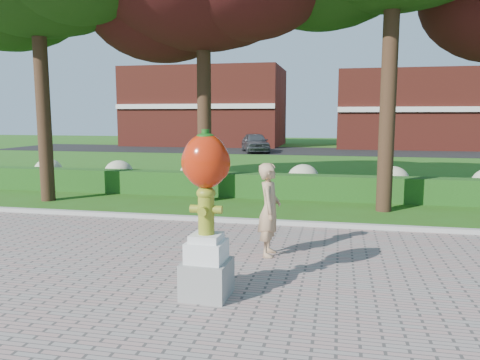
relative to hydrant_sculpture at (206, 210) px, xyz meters
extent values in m
plane|color=#2A5816|center=(-0.31, 1.85, -1.36)|extent=(100.00, 100.00, 0.00)
cube|color=#ADADA5|center=(-0.31, 4.85, -1.29)|extent=(40.00, 0.18, 0.15)
cube|color=#1A3F12|center=(-0.31, 8.85, -0.96)|extent=(24.00, 0.70, 0.80)
ellipsoid|color=#ABAD84|center=(-9.31, 9.85, -0.81)|extent=(1.10, 1.10, 0.99)
ellipsoid|color=#ABAD84|center=(-6.31, 9.85, -0.81)|extent=(1.10, 1.10, 0.99)
ellipsoid|color=#ABAD84|center=(-3.31, 9.85, -0.81)|extent=(1.10, 1.10, 0.99)
ellipsoid|color=#ABAD84|center=(0.69, 9.85, -0.81)|extent=(1.10, 1.10, 0.99)
ellipsoid|color=#ABAD84|center=(3.69, 9.85, -0.81)|extent=(1.10, 1.10, 0.99)
cube|color=black|center=(-0.31, 29.85, -1.35)|extent=(50.00, 8.00, 0.02)
cube|color=maroon|center=(-10.31, 35.85, 2.14)|extent=(14.00, 8.00, 7.00)
cube|color=maroon|center=(7.69, 35.85, 1.84)|extent=(12.00, 8.00, 6.40)
cylinder|color=black|center=(-7.31, 6.85, 2.00)|extent=(0.44, 0.44, 6.72)
cylinder|color=black|center=(-2.31, 7.85, 1.72)|extent=(0.44, 0.44, 6.16)
cylinder|color=black|center=(3.19, 7.35, 2.28)|extent=(0.44, 0.44, 7.28)
cube|color=gray|center=(0.00, 0.00, -1.05)|extent=(0.71, 0.71, 0.55)
cube|color=silver|center=(0.00, 0.00, -0.62)|extent=(0.57, 0.57, 0.31)
cube|color=silver|center=(0.00, 0.00, -0.42)|extent=(0.46, 0.46, 0.11)
cylinder|color=olive|center=(0.00, 0.00, -0.06)|extent=(0.24, 0.24, 0.61)
ellipsoid|color=olive|center=(0.00, 0.00, 0.25)|extent=(0.28, 0.28, 0.20)
cylinder|color=olive|center=(-0.17, 0.00, 0.01)|extent=(0.13, 0.12, 0.12)
cylinder|color=olive|center=(0.17, 0.00, 0.01)|extent=(0.13, 0.12, 0.12)
cylinder|color=olive|center=(0.00, -0.16, 0.01)|extent=(0.13, 0.13, 0.13)
cylinder|color=olive|center=(0.00, 0.00, 0.34)|extent=(0.09, 0.09, 0.05)
ellipsoid|color=#B02209|center=(0.00, 0.00, 0.72)|extent=(0.68, 0.61, 0.79)
ellipsoid|color=#B02209|center=(-0.20, 0.00, 0.70)|extent=(0.34, 0.34, 0.50)
ellipsoid|color=#B02209|center=(0.20, 0.00, 0.70)|extent=(0.34, 0.34, 0.50)
cylinder|color=#154F12|center=(0.00, 0.00, 1.11)|extent=(0.11, 0.11, 0.13)
ellipsoid|color=#154F12|center=(0.00, 0.00, 1.08)|extent=(0.26, 0.26, 0.09)
imported|color=tan|center=(0.61, 2.27, -0.42)|extent=(0.46, 0.68, 1.80)
imported|color=#3D4044|center=(-4.23, 27.86, -0.62)|extent=(3.02, 4.60, 1.46)
camera|label=1|loc=(1.88, -6.48, 1.37)|focal=35.00mm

